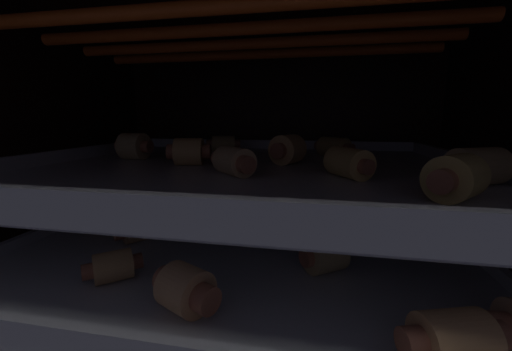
{
  "coord_description": "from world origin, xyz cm",
  "views": [
    {
      "loc": [
        7.44,
        -33.88,
        24.34
      ],
      "look_at": [
        0.0,
        4.22,
        17.05
      ],
      "focal_mm": 21.62,
      "sensor_mm": 36.0,
      "label": 1
    }
  ],
  "objects_px": {
    "baking_tray_lower": "(249,237)",
    "pig_in_blanket_lower_0": "(113,266)",
    "oven_rack_upper": "(249,174)",
    "oven_rack_lower": "(249,245)",
    "pig_in_blanket_lower_3": "(328,193)",
    "pig_in_blanket_upper_1": "(477,167)",
    "pig_in_blanket_upper_4": "(334,147)",
    "pig_in_blanket_upper_3": "(348,163)",
    "heating_element": "(248,37)",
    "pig_in_blanket_lower_2": "(169,187)",
    "pig_in_blanket_lower_1": "(100,216)",
    "pig_in_blanket_lower_10": "(157,208)",
    "pig_in_blanket_lower_4": "(453,338)",
    "baking_tray_upper": "(249,167)",
    "pig_in_blanket_upper_5": "(455,178)",
    "pig_in_blanket_lower_7": "(317,201)",
    "pig_in_blanket_upper_6": "(224,143)",
    "pig_in_blanket_upper_0": "(189,152)",
    "pig_in_blanket_upper_7": "(287,150)",
    "pig_in_blanket_lower_6": "(300,211)",
    "pig_in_blanket_upper_2": "(134,146)",
    "pig_in_blanket_upper_8": "(232,161)",
    "pig_in_blanket_lower_11": "(186,289)",
    "pig_in_blanket_lower_8": "(324,254)",
    "pig_in_blanket_lower_9": "(138,230)"
  },
  "relations": [
    {
      "from": "oven_rack_upper",
      "to": "pig_in_blanket_lower_9",
      "type": "bearing_deg",
      "value": -158.26
    },
    {
      "from": "oven_rack_lower",
      "to": "pig_in_blanket_upper_6",
      "type": "bearing_deg",
      "value": 117.47
    },
    {
      "from": "pig_in_blanket_upper_0",
      "to": "pig_in_blanket_upper_3",
      "type": "xyz_separation_m",
      "value": [
        0.17,
        -0.04,
        -0.0
      ]
    },
    {
      "from": "baking_tray_lower",
      "to": "pig_in_blanket_lower_11",
      "type": "bearing_deg",
      "value": -94.38
    },
    {
      "from": "oven_rack_lower",
      "to": "pig_in_blanket_lower_6",
      "type": "relative_size",
      "value": 10.8
    },
    {
      "from": "pig_in_blanket_lower_4",
      "to": "baking_tray_upper",
      "type": "relative_size",
      "value": 0.13
    },
    {
      "from": "pig_in_blanket_lower_1",
      "to": "pig_in_blanket_upper_1",
      "type": "bearing_deg",
      "value": -7.16
    },
    {
      "from": "pig_in_blanket_upper_0",
      "to": "pig_in_blanket_upper_5",
      "type": "distance_m",
      "value": 0.25
    },
    {
      "from": "pig_in_blanket_lower_3",
      "to": "pig_in_blanket_upper_4",
      "type": "height_order",
      "value": "pig_in_blanket_upper_4"
    },
    {
      "from": "pig_in_blanket_upper_5",
      "to": "pig_in_blanket_upper_1",
      "type": "bearing_deg",
      "value": 55.8
    },
    {
      "from": "pig_in_blanket_upper_4",
      "to": "pig_in_blanket_upper_7",
      "type": "relative_size",
      "value": 1.06
    },
    {
      "from": "pig_in_blanket_lower_3",
      "to": "pig_in_blanket_lower_8",
      "type": "height_order",
      "value": "same"
    },
    {
      "from": "baking_tray_lower",
      "to": "pig_in_blanket_lower_1",
      "type": "xyz_separation_m",
      "value": [
        -0.18,
        -0.02,
        0.02
      ]
    },
    {
      "from": "baking_tray_lower",
      "to": "pig_in_blanket_lower_2",
      "type": "xyz_separation_m",
      "value": [
        -0.18,
        0.16,
        0.02
      ]
    },
    {
      "from": "pig_in_blanket_lower_7",
      "to": "pig_in_blanket_lower_2",
      "type": "bearing_deg",
      "value": 166.8
    },
    {
      "from": "oven_rack_lower",
      "to": "pig_in_blanket_lower_3",
      "type": "relative_size",
      "value": 8.59
    },
    {
      "from": "baking_tray_upper",
      "to": "pig_in_blanket_upper_5",
      "type": "height_order",
      "value": "pig_in_blanket_upper_5"
    },
    {
      "from": "pig_in_blanket_lower_1",
      "to": "pig_in_blanket_upper_1",
      "type": "relative_size",
      "value": 0.87
    },
    {
      "from": "oven_rack_upper",
      "to": "pig_in_blanket_upper_3",
      "type": "relative_size",
      "value": 9.51
    },
    {
      "from": "pig_in_blanket_lower_0",
      "to": "pig_in_blanket_upper_7",
      "type": "height_order",
      "value": "pig_in_blanket_upper_7"
    },
    {
      "from": "pig_in_blanket_lower_11",
      "to": "pig_in_blanket_upper_5",
      "type": "height_order",
      "value": "pig_in_blanket_upper_5"
    },
    {
      "from": "pig_in_blanket_upper_4",
      "to": "pig_in_blanket_upper_3",
      "type": "bearing_deg",
      "value": -88.11
    },
    {
      "from": "oven_rack_upper",
      "to": "pig_in_blanket_upper_6",
      "type": "bearing_deg",
      "value": 117.47
    },
    {
      "from": "baking_tray_lower",
      "to": "pig_in_blanket_upper_7",
      "type": "distance_m",
      "value": 0.11
    },
    {
      "from": "pig_in_blanket_lower_1",
      "to": "oven_rack_upper",
      "type": "height_order",
      "value": "oven_rack_upper"
    },
    {
      "from": "pig_in_blanket_lower_2",
      "to": "oven_rack_upper",
      "type": "xyz_separation_m",
      "value": [
        0.18,
        -0.16,
        0.06
      ]
    },
    {
      "from": "pig_in_blanket_lower_0",
      "to": "pig_in_blanket_upper_5",
      "type": "distance_m",
      "value": 0.27
    },
    {
      "from": "heating_element",
      "to": "baking_tray_lower",
      "type": "bearing_deg",
      "value": 0.0
    },
    {
      "from": "oven_rack_lower",
      "to": "pig_in_blanket_lower_4",
      "type": "distance_m",
      "value": 0.23
    },
    {
      "from": "pig_in_blanket_lower_6",
      "to": "baking_tray_upper",
      "type": "height_order",
      "value": "baking_tray_upper"
    },
    {
      "from": "pig_in_blanket_lower_7",
      "to": "pig_in_blanket_upper_0",
      "type": "bearing_deg",
      "value": -141.3
    },
    {
      "from": "pig_in_blanket_lower_0",
      "to": "pig_in_blanket_upper_1",
      "type": "distance_m",
      "value": 0.31
    },
    {
      "from": "pig_in_blanket_lower_8",
      "to": "pig_in_blanket_upper_1",
      "type": "height_order",
      "value": "pig_in_blanket_upper_1"
    },
    {
      "from": "heating_element",
      "to": "pig_in_blanket_upper_3",
      "type": "height_order",
      "value": "heating_element"
    },
    {
      "from": "baking_tray_lower",
      "to": "pig_in_blanket_upper_5",
      "type": "bearing_deg",
      "value": -37.27
    },
    {
      "from": "pig_in_blanket_lower_10",
      "to": "heating_element",
      "type": "bearing_deg",
      "value": -13.1
    },
    {
      "from": "pig_in_blanket_lower_2",
      "to": "pig_in_blanket_upper_5",
      "type": "distance_m",
      "value": 0.46
    },
    {
      "from": "baking_tray_lower",
      "to": "pig_in_blanket_lower_0",
      "type": "bearing_deg",
      "value": -124.84
    },
    {
      "from": "oven_rack_upper",
      "to": "pig_in_blanket_upper_2",
      "type": "height_order",
      "value": "pig_in_blanket_upper_2"
    },
    {
      "from": "pig_in_blanket_upper_3",
      "to": "pig_in_blanket_upper_6",
      "type": "height_order",
      "value": "pig_in_blanket_upper_3"
    },
    {
      "from": "pig_in_blanket_lower_8",
      "to": "pig_in_blanket_lower_10",
      "type": "height_order",
      "value": "pig_in_blanket_lower_8"
    },
    {
      "from": "oven_rack_upper",
      "to": "pig_in_blanket_upper_5",
      "type": "xyz_separation_m",
      "value": [
        0.16,
        -0.12,
        0.03
      ]
    },
    {
      "from": "pig_in_blanket_lower_1",
      "to": "pig_in_blanket_lower_3",
      "type": "relative_size",
      "value": 0.83
    },
    {
      "from": "baking_tray_lower",
      "to": "oven_rack_upper",
      "type": "bearing_deg",
      "value": 0.0
    },
    {
      "from": "pig_in_blanket_lower_6",
      "to": "baking_tray_upper",
      "type": "relative_size",
      "value": 0.1
    },
    {
      "from": "pig_in_blanket_upper_8",
      "to": "pig_in_blanket_lower_11",
      "type": "bearing_deg",
      "value": -96.22
    },
    {
      "from": "pig_in_blanket_lower_10",
      "to": "pig_in_blanket_upper_5",
      "type": "bearing_deg",
      "value": -27.52
    },
    {
      "from": "pig_in_blanket_lower_2",
      "to": "pig_in_blanket_lower_4",
      "type": "bearing_deg",
      "value": -44.89
    },
    {
      "from": "baking_tray_lower",
      "to": "pig_in_blanket_lower_2",
      "type": "distance_m",
      "value": 0.25
    },
    {
      "from": "pig_in_blanket_upper_1",
      "to": "pig_in_blanket_upper_3",
      "type": "bearing_deg",
      "value": 171.86
    }
  ]
}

